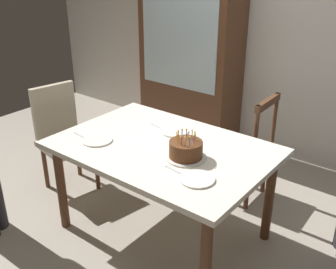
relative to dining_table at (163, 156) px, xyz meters
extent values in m
plane|color=#9E9384|center=(0.00, 0.00, -0.67)|extent=(6.40, 6.40, 0.00)
cube|color=beige|center=(0.00, 1.85, 0.63)|extent=(6.40, 0.10, 2.60)
cube|color=silver|center=(0.00, 0.00, 0.07)|extent=(1.52, 1.05, 0.04)
cylinder|color=#56331E|center=(-0.66, -0.42, -0.31)|extent=(0.07, 0.07, 0.71)
cylinder|color=#56331E|center=(0.66, -0.42, -0.31)|extent=(0.07, 0.07, 0.71)
cylinder|color=#56331E|center=(-0.66, 0.42, -0.31)|extent=(0.07, 0.07, 0.71)
cylinder|color=#56331E|center=(0.66, 0.42, -0.31)|extent=(0.07, 0.07, 0.71)
cylinder|color=silver|center=(0.24, -0.05, 0.09)|extent=(0.28, 0.28, 0.01)
cylinder|color=#563019|center=(0.24, -0.05, 0.15)|extent=(0.22, 0.22, 0.11)
cylinder|color=#D872CC|center=(0.30, -0.05, 0.24)|extent=(0.01, 0.01, 0.05)
sphere|color=#FFC64C|center=(0.30, -0.05, 0.27)|extent=(0.01, 0.01, 0.01)
cylinder|color=yellow|center=(0.30, -0.02, 0.24)|extent=(0.01, 0.01, 0.05)
sphere|color=#FFC64C|center=(0.30, -0.02, 0.27)|extent=(0.01, 0.01, 0.01)
cylinder|color=#F2994C|center=(0.27, 0.00, 0.24)|extent=(0.01, 0.01, 0.05)
sphere|color=#FFC64C|center=(0.27, 0.00, 0.27)|extent=(0.01, 0.01, 0.01)
cylinder|color=#66CC72|center=(0.25, 0.01, 0.24)|extent=(0.01, 0.01, 0.05)
sphere|color=#FFC64C|center=(0.25, 0.01, 0.27)|extent=(0.01, 0.01, 0.01)
cylinder|color=#D872CC|center=(0.21, 0.00, 0.24)|extent=(0.01, 0.01, 0.05)
sphere|color=#FFC64C|center=(0.21, 0.00, 0.27)|extent=(0.01, 0.01, 0.01)
cylinder|color=#4C7FE5|center=(0.19, -0.02, 0.24)|extent=(0.01, 0.01, 0.05)
sphere|color=#FFC64C|center=(0.19, -0.02, 0.27)|extent=(0.01, 0.01, 0.01)
cylinder|color=#F2994C|center=(0.18, -0.05, 0.24)|extent=(0.01, 0.01, 0.05)
sphere|color=#FFC64C|center=(0.18, -0.05, 0.27)|extent=(0.01, 0.01, 0.01)
cylinder|color=#F2994C|center=(0.19, -0.08, 0.24)|extent=(0.01, 0.01, 0.05)
sphere|color=#FFC64C|center=(0.19, -0.08, 0.27)|extent=(0.01, 0.01, 0.01)
cylinder|color=yellow|center=(0.21, -0.11, 0.24)|extent=(0.01, 0.01, 0.05)
sphere|color=#FFC64C|center=(0.21, -0.11, 0.27)|extent=(0.01, 0.01, 0.01)
cylinder|color=#E54C4C|center=(0.25, -0.11, 0.24)|extent=(0.01, 0.01, 0.05)
sphere|color=#FFC64C|center=(0.25, -0.11, 0.27)|extent=(0.01, 0.01, 0.01)
cylinder|color=yellow|center=(0.27, -0.10, 0.24)|extent=(0.01, 0.01, 0.05)
sphere|color=#FFC64C|center=(0.27, -0.10, 0.27)|extent=(0.01, 0.01, 0.01)
cylinder|color=#4C7FE5|center=(0.29, -0.08, 0.24)|extent=(0.01, 0.01, 0.05)
sphere|color=#FFC64C|center=(0.29, -0.08, 0.27)|extent=(0.01, 0.01, 0.01)
cylinder|color=white|center=(-0.42, -0.24, 0.09)|extent=(0.22, 0.22, 0.01)
cylinder|color=white|center=(-0.08, 0.24, 0.09)|extent=(0.22, 0.22, 0.01)
cylinder|color=white|center=(0.46, -0.24, 0.09)|extent=(0.22, 0.22, 0.01)
cube|color=silver|center=(-0.58, -0.25, 0.09)|extent=(0.18, 0.04, 0.01)
cube|color=silver|center=(-0.24, 0.23, 0.09)|extent=(0.18, 0.06, 0.01)
cube|color=silver|center=(0.30, -0.23, 0.09)|extent=(0.18, 0.04, 0.01)
cube|color=beige|center=(0.19, 0.84, -0.22)|extent=(0.45, 0.45, 0.05)
cylinder|color=#56331E|center=(0.02, 1.01, -0.45)|extent=(0.04, 0.04, 0.42)
cylinder|color=#56331E|center=(0.02, 0.67, -0.45)|extent=(0.04, 0.04, 0.42)
cylinder|color=#56331E|center=(0.36, 1.02, -0.45)|extent=(0.04, 0.04, 0.42)
cylinder|color=#56331E|center=(0.36, 0.68, -0.45)|extent=(0.04, 0.04, 0.42)
cylinder|color=#56331E|center=(0.39, 1.03, 0.03)|extent=(0.04, 0.04, 0.50)
cylinder|color=#56331E|center=(0.39, 0.67, 0.03)|extent=(0.04, 0.04, 0.50)
cube|color=#56331E|center=(0.39, 0.85, 0.25)|extent=(0.05, 0.40, 0.06)
cube|color=tan|center=(-1.06, -0.02, -0.22)|extent=(0.51, 0.51, 0.05)
cylinder|color=#56331E|center=(-0.93, -0.22, -0.45)|extent=(0.04, 0.04, 0.42)
cylinder|color=#56331E|center=(-0.86, 0.12, -0.45)|extent=(0.04, 0.04, 0.42)
cylinder|color=#56331E|center=(-1.26, -0.15, -0.45)|extent=(0.04, 0.04, 0.42)
cylinder|color=#56331E|center=(-1.20, 0.18, -0.45)|extent=(0.04, 0.04, 0.42)
cube|color=tan|center=(-1.26, 0.02, 0.03)|extent=(0.12, 0.40, 0.50)
cube|color=#56331E|center=(-0.86, 1.56, 0.28)|extent=(1.10, 0.44, 1.90)
cube|color=silver|center=(-0.86, 1.34, 0.53)|extent=(0.94, 0.01, 1.04)
camera|label=1|loc=(1.60, -1.97, 1.34)|focal=42.62mm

